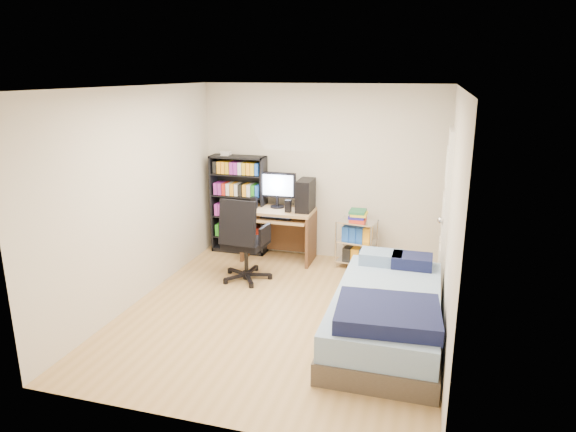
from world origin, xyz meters
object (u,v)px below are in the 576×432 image
(computer_desk, at_px, (286,214))
(office_chair, at_px, (245,254))
(media_shelf, at_px, (239,203))
(bed, at_px, (387,313))

(computer_desk, xyz_separation_m, office_chair, (-0.30, -0.93, -0.33))
(media_shelf, xyz_separation_m, computer_desk, (0.77, -0.12, -0.07))
(media_shelf, height_order, office_chair, media_shelf)
(media_shelf, bearing_deg, office_chair, -65.52)
(office_chair, bearing_deg, computer_desk, 76.67)
(media_shelf, relative_size, bed, 0.71)
(media_shelf, height_order, bed, media_shelf)
(computer_desk, bearing_deg, media_shelf, 171.32)
(office_chair, bearing_deg, media_shelf, 118.99)
(computer_desk, relative_size, office_chair, 1.13)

